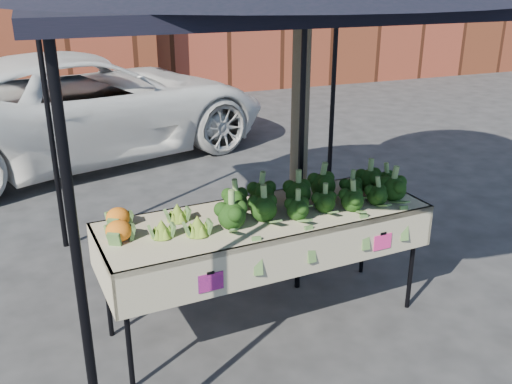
% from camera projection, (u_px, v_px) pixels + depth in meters
% --- Properties ---
extents(ground, '(90.00, 90.00, 0.00)m').
position_uv_depth(ground, '(257.00, 333.00, 4.30)').
color(ground, '#28282B').
extents(table, '(2.45, 0.98, 0.90)m').
position_uv_depth(table, '(266.00, 269.00, 4.29)').
color(table, '#BFB696').
rests_on(table, ground).
extents(canopy, '(3.16, 3.16, 2.74)m').
position_uv_depth(canopy, '(256.00, 134.00, 4.38)').
color(canopy, black).
rests_on(canopy, ground).
extents(broccoli_heap, '(1.58, 0.55, 0.23)m').
position_uv_depth(broccoli_heap, '(314.00, 191.00, 4.23)').
color(broccoli_heap, '#18340E').
rests_on(broccoli_heap, table).
extents(romanesco_cluster, '(0.41, 0.45, 0.18)m').
position_uv_depth(romanesco_cluster, '(176.00, 217.00, 3.85)').
color(romanesco_cluster, '#8AA931').
rests_on(romanesco_cluster, table).
extents(cauliflower_pair, '(0.21, 0.41, 0.16)m').
position_uv_depth(cauliflower_pair, '(118.00, 222.00, 3.80)').
color(cauliflower_pair, orange).
rests_on(cauliflower_pair, table).
extents(street_tree, '(2.18, 2.18, 4.29)m').
position_uv_depth(street_tree, '(303.00, 25.00, 4.40)').
color(street_tree, '#1E4C14').
rests_on(street_tree, ground).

